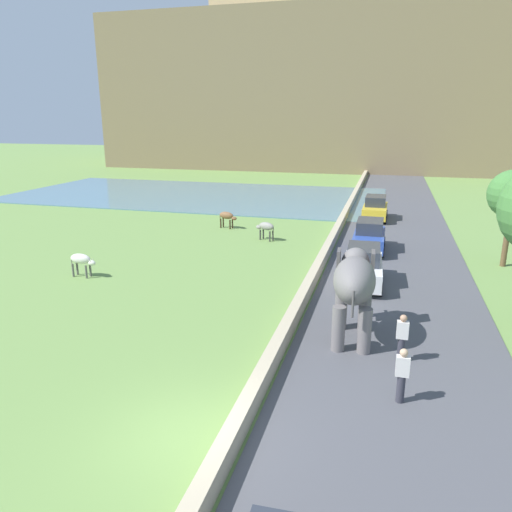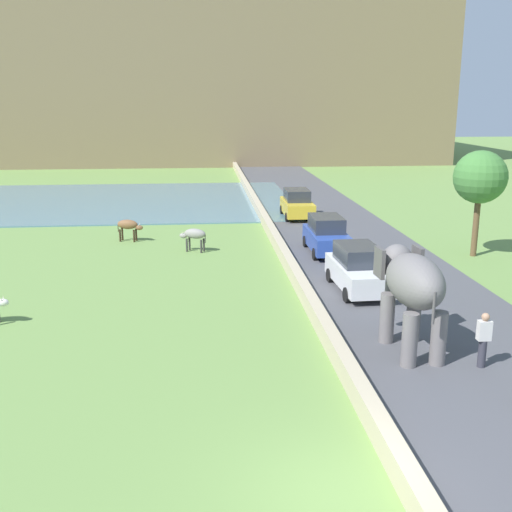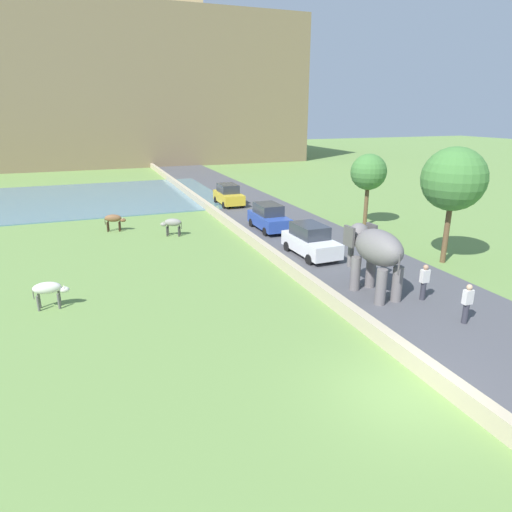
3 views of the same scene
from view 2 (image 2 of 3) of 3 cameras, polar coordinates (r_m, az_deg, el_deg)
The scene contains 13 objects.
ground_plane at distance 12.32m, azimuth 8.42°, elevation -21.61°, with size 220.00×220.00×0.00m, color #6B8E47.
road_surface at distance 31.43m, azimuth 8.84°, elevation 1.05°, with size 7.00×120.00×0.06m, color #4C4C51.
barrier_wall at distance 28.74m, azimuth 2.45°, elevation 0.51°, with size 0.40×110.00×0.60m, color tan.
lake at distance 46.76m, azimuth -19.39°, elevation 4.80°, with size 36.00×18.00×0.08m, color slate.
hill_distant at distance 81.02m, azimuth -8.01°, elevation 16.87°, with size 64.00×28.00×21.64m, color #7F6B4C.
elephant at distance 18.05m, azimuth 14.36°, elevation -2.70°, with size 1.55×3.50×2.99m.
person_beside_elephant at distance 17.86m, azimuth 20.56°, elevation -7.33°, with size 0.36×0.22×1.63m.
car_blue at distance 29.42m, azimuth 6.64°, elevation 1.95°, with size 1.80×4.00×1.80m.
car_yellow at distance 38.20m, azimuth 3.88°, elevation 4.90°, with size 1.83×4.02×1.80m.
car_white at distance 23.72m, azimuth 9.59°, elevation -1.21°, with size 1.90×4.05×1.80m.
cow_brown at distance 32.48m, azimuth -11.86°, elevation 2.81°, with size 1.42×0.71×1.15m.
cow_grey at distance 29.75m, azimuth -5.83°, elevation 1.99°, with size 1.40×0.88×1.15m.
tree_near at distance 30.12m, azimuth 20.29°, elevation 6.91°, with size 2.45×2.45×4.99m.
Camera 2 is at (-2.57, -9.64, 7.22)m, focal length 42.63 mm.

